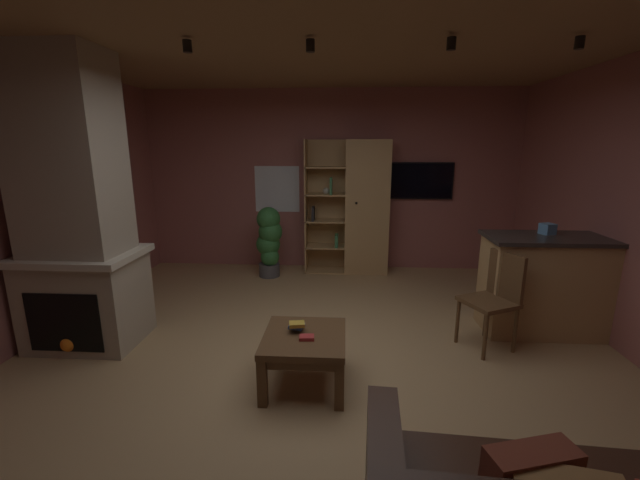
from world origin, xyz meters
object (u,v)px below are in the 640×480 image
at_px(table_book_2, 297,324).
at_px(table_book_0, 307,337).
at_px(stone_fireplace, 76,220).
at_px(table_book_1, 297,326).
at_px(bookshelf_cabinet, 361,208).
at_px(potted_floor_plant, 269,239).
at_px(dining_chair, 495,294).
at_px(kitchen_bar_counter, 554,285).
at_px(coffee_table, 304,345).
at_px(wall_mounted_tv, 420,181).
at_px(tissue_box, 547,229).

bearing_deg(table_book_2, table_book_0, -51.89).
height_order(stone_fireplace, table_book_2, stone_fireplace).
xyz_separation_m(stone_fireplace, table_book_1, (2.10, -0.52, -0.75)).
xyz_separation_m(stone_fireplace, bookshelf_cabinet, (2.72, 2.43, -0.25)).
height_order(table_book_0, potted_floor_plant, potted_floor_plant).
bearing_deg(dining_chair, stone_fireplace, -177.74).
bearing_deg(kitchen_bar_counter, potted_floor_plant, 153.53).
xyz_separation_m(kitchen_bar_counter, table_book_2, (-2.50, -1.06, -0.01)).
xyz_separation_m(coffee_table, potted_floor_plant, (-0.79, 2.71, 0.21)).
bearing_deg(dining_chair, wall_mounted_tv, 96.90).
xyz_separation_m(kitchen_bar_counter, coffee_table, (-2.44, -1.10, -0.16)).
xyz_separation_m(table_book_0, dining_chair, (1.71, 0.82, 0.08)).
height_order(tissue_box, wall_mounted_tv, wall_mounted_tv).
distance_m(stone_fireplace, table_book_2, 2.30).
height_order(table_book_2, wall_mounted_tv, wall_mounted_tv).
distance_m(bookshelf_cabinet, table_book_0, 3.18).
xyz_separation_m(kitchen_bar_counter, table_book_1, (-2.51, -1.03, -0.04)).
xyz_separation_m(coffee_table, wall_mounted_tv, (1.43, 3.24, 1.02)).
height_order(bookshelf_cabinet, table_book_2, bookshelf_cabinet).
relative_size(stone_fireplace, potted_floor_plant, 2.62).
height_order(stone_fireplace, kitchen_bar_counter, stone_fireplace).
xyz_separation_m(tissue_box, table_book_0, (-2.33, -1.27, -0.62)).
xyz_separation_m(table_book_0, wall_mounted_tv, (1.41, 3.31, 0.93)).
bearing_deg(stone_fireplace, wall_mounted_tv, 36.26).
distance_m(table_book_2, potted_floor_plant, 2.76).
distance_m(table_book_2, wall_mounted_tv, 3.63).
height_order(bookshelf_cabinet, potted_floor_plant, bookshelf_cabinet).
bearing_deg(table_book_2, dining_chair, 21.40).
height_order(bookshelf_cabinet, table_book_1, bookshelf_cabinet).
xyz_separation_m(bookshelf_cabinet, tissue_box, (1.81, -1.82, 0.09)).
height_order(bookshelf_cabinet, table_book_0, bookshelf_cabinet).
height_order(tissue_box, table_book_2, tissue_box).
xyz_separation_m(tissue_box, table_book_2, (-2.42, -1.16, -0.57)).
distance_m(bookshelf_cabinet, tissue_box, 2.57).
distance_m(bookshelf_cabinet, dining_chair, 2.61).
distance_m(coffee_table, dining_chair, 1.89).
distance_m(table_book_1, wall_mounted_tv, 3.62).
distance_m(table_book_0, dining_chair, 1.89).
bearing_deg(dining_chair, bookshelf_cabinet, 117.46).
bearing_deg(wall_mounted_tv, potted_floor_plant, -166.61).
relative_size(tissue_box, wall_mounted_tv, 0.12).
bearing_deg(table_book_1, table_book_2, -78.26).
relative_size(kitchen_bar_counter, table_book_0, 12.38).
bearing_deg(coffee_table, table_book_1, 134.73).
bearing_deg(stone_fireplace, kitchen_bar_counter, 6.31).
bearing_deg(tissue_box, wall_mounted_tv, 114.40).
bearing_deg(coffee_table, kitchen_bar_counter, 24.33).
distance_m(kitchen_bar_counter, wall_mounted_tv, 2.51).
height_order(kitchen_bar_counter, table_book_0, kitchen_bar_counter).
bearing_deg(bookshelf_cabinet, tissue_box, -45.29).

